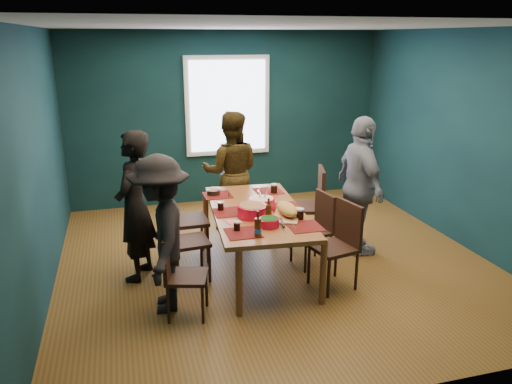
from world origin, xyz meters
TOP-DOWN VIEW (x-y plane):
  - room at (0.00, 0.27)m, footprint 5.01×5.01m
  - dining_table at (-0.26, -0.21)m, footprint 1.14×2.03m
  - chair_left_far at (-1.07, 0.32)m, footprint 0.46×0.46m
  - chair_left_mid at (-1.12, -0.20)m, footprint 0.45×0.45m
  - chair_left_near at (-1.24, -0.94)m, footprint 0.47×0.47m
  - chair_right_far at (0.64, 0.40)m, footprint 0.56×0.56m
  - chair_right_mid at (0.47, -0.21)m, footprint 0.45×0.45m
  - chair_right_near at (0.50, -0.79)m, footprint 0.50×0.50m
  - person_far_left at (-1.58, -0.00)m, footprint 0.61×0.72m
  - person_back at (-0.26, 1.14)m, footprint 0.94×0.81m
  - person_right at (1.08, -0.04)m, footprint 0.43×1.01m
  - person_near_left at (-1.37, -0.75)m, footprint 0.69×1.07m
  - bowl_salad at (-0.38, -0.41)m, footprint 0.32×0.32m
  - bowl_dumpling at (-0.19, -0.17)m, footprint 0.29×0.29m
  - bowl_herbs at (-0.29, -0.75)m, footprint 0.21×0.21m
  - cutting_board at (-0.01, -0.50)m, footprint 0.46×0.68m
  - small_bowl at (-0.63, 0.47)m, footprint 0.16×0.16m
  - beer_bottle_a at (-0.47, -0.98)m, footprint 0.07×0.07m
  - beer_bottle_b at (-0.24, -0.59)m, footprint 0.06×0.06m
  - cola_glass_a at (-0.63, -0.77)m, footprint 0.07×0.07m
  - cola_glass_b at (0.09, -0.62)m, footprint 0.08×0.08m
  - cola_glass_c at (0.11, 0.34)m, footprint 0.08×0.08m
  - cola_glass_d at (-0.66, -0.12)m, footprint 0.07×0.07m
  - napkin_a at (0.08, -0.13)m, footprint 0.17×0.17m
  - napkin_b at (-0.60, -0.53)m, footprint 0.17×0.17m
  - napkin_c at (0.10, -0.88)m, footprint 0.17×0.17m

SIDE VIEW (x-z plane):
  - chair_left_near at x=-1.24m, z-range 0.07..0.90m
  - chair_right_mid at x=0.47m, z-range 0.07..0.94m
  - chair_left_mid at x=-1.12m, z-range 0.07..0.98m
  - chair_right_near at x=0.50m, z-range 0.08..1.01m
  - chair_right_far at x=0.64m, z-range 0.08..1.09m
  - chair_left_far at x=-1.07m, z-range 0.08..1.10m
  - dining_table at x=-0.26m, z-range 0.30..1.05m
  - napkin_c at x=0.10m, z-range 0.74..0.75m
  - napkin_a at x=0.08m, z-range 0.74..0.75m
  - napkin_b at x=-0.60m, z-range 0.74..0.75m
  - person_near_left at x=-1.37m, z-range 0.00..1.56m
  - small_bowl at x=-0.63m, z-range 0.75..0.81m
  - bowl_herbs at x=-0.29m, z-range 0.75..0.84m
  - cola_glass_a at x=-0.63m, z-range 0.75..0.85m
  - cola_glass_d at x=-0.66m, z-range 0.75..0.85m
  - cola_glass_b at x=0.09m, z-range 0.75..0.87m
  - cola_glass_c at x=0.11m, z-range 0.75..0.87m
  - bowl_dumpling at x=-0.19m, z-range 0.68..0.94m
  - cutting_board at x=-0.01m, z-range 0.74..0.88m
  - bowl_salad at x=-0.38m, z-range 0.75..0.88m
  - person_back at x=-0.26m, z-range 0.00..1.66m
  - person_far_left at x=-1.58m, z-range 0.00..1.67m
  - beer_bottle_a at x=-0.47m, z-range 0.71..0.97m
  - beer_bottle_b at x=-0.24m, z-range 0.72..0.97m
  - person_right at x=1.08m, z-range 0.00..1.71m
  - room at x=0.00m, z-range 0.01..2.73m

